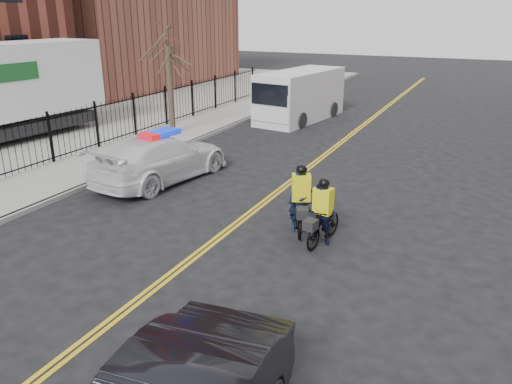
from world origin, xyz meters
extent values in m
plane|color=black|center=(0.00, 0.00, 0.00)|extent=(120.00, 120.00, 0.00)
cube|color=gold|center=(-0.08, 8.00, 0.01)|extent=(0.10, 60.00, 0.01)
cube|color=gold|center=(0.08, 8.00, 0.01)|extent=(0.10, 60.00, 0.01)
cube|color=gray|center=(-7.50, 8.00, 0.07)|extent=(3.00, 60.00, 0.15)
cube|color=gray|center=(-6.00, 8.00, 0.07)|extent=(0.20, 60.00, 0.15)
cylinder|color=#362920|center=(-7.60, 10.00, 2.15)|extent=(0.28, 0.28, 4.00)
imported|color=silver|center=(-4.16, 4.36, 0.79)|extent=(2.96, 5.72, 1.59)
cube|color=#0C26CC|center=(-4.16, 4.36, 1.67)|extent=(0.86, 1.53, 0.16)
cube|color=silver|center=(-3.54, 16.26, 1.31)|extent=(3.16, 6.43, 2.63)
cube|color=silver|center=(-3.93, 13.61, 1.08)|extent=(2.34, 1.23, 1.37)
cube|color=black|center=(-3.99, 13.16, 1.77)|extent=(2.05, 0.41, 1.03)
cylinder|color=black|center=(-4.87, 14.61, 0.40)|extent=(0.40, 0.83, 0.80)
cylinder|color=black|center=(-2.73, 14.30, 0.40)|extent=(0.40, 0.83, 0.80)
cylinder|color=black|center=(-4.34, 18.23, 0.40)|extent=(0.40, 0.83, 0.80)
cylinder|color=black|center=(-2.20, 17.91, 0.40)|extent=(0.40, 0.83, 0.80)
cylinder|color=black|center=(-13.54, 9.59, 0.58)|extent=(0.13, 0.13, 1.17)
imported|color=black|center=(1.74, 2.44, 0.50)|extent=(1.40, 2.00, 1.00)
imported|color=black|center=(1.74, 2.44, 0.85)|extent=(0.74, 0.63, 1.71)
cube|color=yellow|center=(1.74, 2.44, 1.23)|extent=(0.58, 0.51, 0.72)
sphere|color=black|center=(1.74, 2.44, 1.72)|extent=(0.29, 0.29, 0.29)
cube|color=black|center=(2.02, 1.84, 0.77)|extent=(0.43, 0.45, 0.27)
imported|color=black|center=(2.53, 1.93, 0.52)|extent=(0.75, 1.79, 1.04)
imported|color=black|center=(2.53, 1.93, 0.80)|extent=(0.87, 0.72, 1.61)
cube|color=yellow|center=(2.53, 1.93, 1.16)|extent=(0.50, 0.38, 0.68)
sphere|color=black|center=(2.53, 1.93, 1.62)|extent=(0.27, 0.27, 0.27)
cube|color=black|center=(2.43, 1.31, 0.73)|extent=(0.34, 0.37, 0.25)
camera|label=1|loc=(6.04, -9.29, 5.62)|focal=35.00mm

